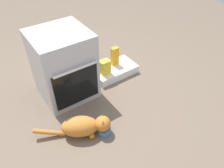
# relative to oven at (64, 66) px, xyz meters

# --- Properties ---
(ground) EXTENTS (8.00, 8.00, 0.00)m
(ground) POSITION_rel_oven_xyz_m (-0.04, -0.36, -0.38)
(ground) COLOR #6B5B4C
(oven) EXTENTS (0.56, 0.59, 0.77)m
(oven) POSITION_rel_oven_xyz_m (0.00, 0.00, 0.00)
(oven) COLOR #B7BABF
(oven) RESTS_ON ground
(pantry_cabinet) EXTENTS (0.56, 0.32, 0.10)m
(pantry_cabinet) POSITION_rel_oven_xyz_m (0.64, -0.01, -0.33)
(pantry_cabinet) COLOR white
(pantry_cabinet) RESTS_ON ground
(food_bowl) EXTENTS (0.13, 0.13, 0.09)m
(food_bowl) POSITION_rel_oven_xyz_m (0.04, -0.71, -0.35)
(food_bowl) COLOR #4C7AB7
(food_bowl) RESTS_ON ground
(cat) EXTENTS (0.66, 0.41, 0.22)m
(cat) POSITION_rel_oven_xyz_m (-0.13, -0.62, -0.27)
(cat) COLOR #C6752D
(cat) RESTS_ON ground
(soda_can) EXTENTS (0.07, 0.07, 0.12)m
(soda_can) POSITION_rel_oven_xyz_m (0.47, 0.11, -0.22)
(soda_can) COLOR green
(soda_can) RESTS_ON pantry_cabinet
(juice_carton) EXTENTS (0.09, 0.06, 0.24)m
(juice_carton) POSITION_rel_oven_xyz_m (0.69, 0.04, -0.16)
(juice_carton) COLOR orange
(juice_carton) RESTS_ON pantry_cabinet
(snack_bag) EXTENTS (0.12, 0.09, 0.18)m
(snack_bag) POSITION_rel_oven_xyz_m (0.48, -0.04, -0.19)
(snack_bag) COLOR yellow
(snack_bag) RESTS_ON pantry_cabinet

